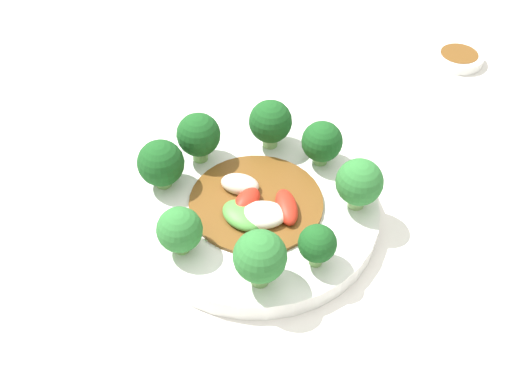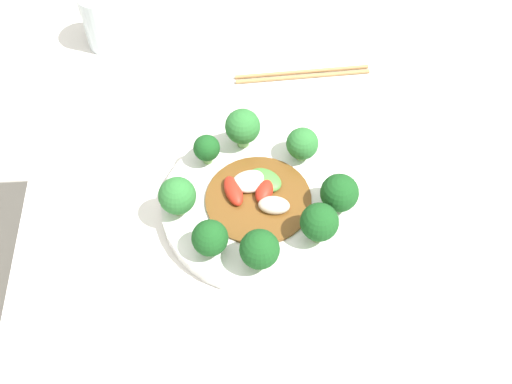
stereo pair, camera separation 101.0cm
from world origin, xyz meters
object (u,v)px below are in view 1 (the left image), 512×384
(broccoli_southeast, at_px, (322,142))
(sauce_dish, at_px, (458,57))
(broccoli_west, at_px, (260,257))
(plate, at_px, (256,211))
(broccoli_east, at_px, (270,122))
(broccoli_northwest, at_px, (180,230))
(broccoli_south, at_px, (359,183))
(broccoli_northeast, at_px, (199,135))
(stirfry_center, at_px, (256,204))
(broccoli_north, at_px, (161,163))
(broccoli_southwest, at_px, (317,244))

(broccoli_southeast, xyz_separation_m, sauce_dish, (0.29, -0.21, -0.05))
(broccoli_west, xyz_separation_m, sauce_dish, (0.48, -0.26, -0.06))
(plate, height_order, broccoli_east, broccoli_east)
(broccoli_northwest, bearing_deg, broccoli_south, -64.73)
(plate, height_order, sauce_dish, plate)
(plate, bearing_deg, broccoli_northeast, 48.39)
(stirfry_center, bearing_deg, broccoli_north, 76.73)
(broccoli_southwest, relative_size, sauce_dish, 0.67)
(broccoli_north, bearing_deg, broccoli_southeast, -71.50)
(plate, distance_m, broccoli_north, 0.13)
(broccoli_north, distance_m, broccoli_south, 0.23)
(broccoli_southeast, height_order, broccoli_west, broccoli_west)
(broccoli_southwest, bearing_deg, broccoli_northwest, 89.50)
(broccoli_west, distance_m, broccoli_north, 0.18)
(broccoli_east, height_order, sauce_dish, broccoli_east)
(broccoli_west, height_order, sauce_dish, broccoli_west)
(broccoli_northeast, bearing_deg, broccoli_southeast, -85.47)
(broccoli_northeast, distance_m, sauce_dish, 0.47)
(broccoli_east, height_order, broccoli_north, broccoli_east)
(sauce_dish, bearing_deg, broccoli_east, 133.75)
(broccoli_southwest, bearing_deg, broccoli_west, 119.05)
(sauce_dish, bearing_deg, broccoli_north, 131.54)
(broccoli_northwest, height_order, broccoli_south, broccoli_south)
(broccoli_northwest, xyz_separation_m, broccoli_southwest, (-0.00, -0.15, -0.00))
(broccoli_southeast, relative_size, broccoli_northeast, 0.88)
(broccoli_east, bearing_deg, broccoli_southwest, -159.92)
(broccoli_west, bearing_deg, broccoli_east, 2.99)
(broccoli_northwest, xyz_separation_m, broccoli_northeast, (0.15, 0.01, 0.01))
(broccoli_south, bearing_deg, broccoli_west, 140.78)
(broccoli_southeast, bearing_deg, broccoli_south, -147.53)
(broccoli_southeast, xyz_separation_m, broccoli_northeast, (-0.01, 0.15, 0.01))
(broccoli_northeast, bearing_deg, broccoli_southwest, -134.25)
(broccoli_west, distance_m, broccoli_south, 0.16)
(broccoli_east, distance_m, broccoli_northeast, 0.09)
(sauce_dish, bearing_deg, broccoli_southwest, 155.26)
(broccoli_northeast, bearing_deg, broccoli_north, 144.63)
(broccoli_northeast, bearing_deg, broccoli_west, -151.90)
(broccoli_west, relative_size, stirfry_center, 0.44)
(broccoli_west, relative_size, broccoli_northeast, 1.04)
(broccoli_northwest, distance_m, broccoli_southwest, 0.15)
(broccoli_south, distance_m, sauce_dish, 0.40)
(plate, bearing_deg, broccoli_north, 80.23)
(broccoli_south, bearing_deg, broccoli_northeast, 73.38)
(broccoli_northwest, xyz_separation_m, broccoli_west, (-0.03, -0.09, 0.01))
(broccoli_northwest, distance_m, stirfry_center, 0.10)
(broccoli_northwest, distance_m, broccoli_east, 0.20)
(broccoli_southeast, relative_size, broccoli_south, 0.91)
(broccoli_north, bearing_deg, plate, -99.77)
(broccoli_northwest, xyz_separation_m, broccoli_north, (0.10, 0.04, 0.00))
(broccoli_west, bearing_deg, broccoli_northeast, 28.10)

